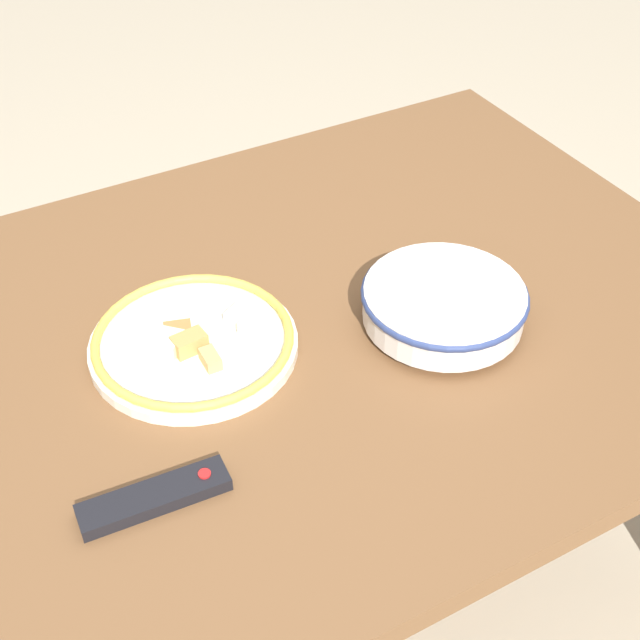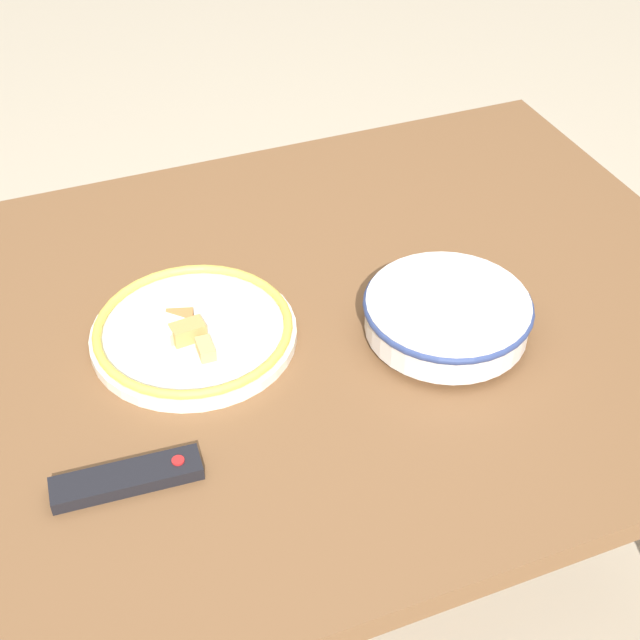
{
  "view_description": "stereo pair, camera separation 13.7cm",
  "coord_description": "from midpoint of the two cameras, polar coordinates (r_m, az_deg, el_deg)",
  "views": [
    {
      "loc": [
        0.49,
        0.96,
        1.64
      ],
      "look_at": [
        -0.02,
        0.05,
        0.75
      ],
      "focal_mm": 50.0,
      "sensor_mm": 36.0,
      "label": 1
    },
    {
      "loc": [
        0.36,
        1.02,
        1.64
      ],
      "look_at": [
        -0.02,
        0.05,
        0.75
      ],
      "focal_mm": 50.0,
      "sensor_mm": 36.0,
      "label": 2
    }
  ],
  "objects": [
    {
      "name": "noodle_bowl",
      "position": [
        1.39,
        5.15,
        0.92
      ],
      "size": [
        0.26,
        0.26,
        0.07
      ],
      "color": "silver",
      "rests_on": "dining_table"
    },
    {
      "name": "food_plate",
      "position": [
        1.38,
        -10.88,
        -1.5
      ],
      "size": [
        0.32,
        0.32,
        0.05
      ],
      "color": "silver",
      "rests_on": "dining_table"
    },
    {
      "name": "tv_remote",
      "position": [
        1.2,
        -13.85,
        -11.12
      ],
      "size": [
        0.2,
        0.06,
        0.02
      ],
      "rotation": [
        0.0,
        0.0,
        1.5
      ],
      "color": "black",
      "rests_on": "dining_table"
    },
    {
      "name": "ground_plane",
      "position": [
        1.96,
        -3.3,
        -16.13
      ],
      "size": [
        8.0,
        8.0,
        0.0
      ],
      "primitive_type": "plane",
      "color": "#B7A88E"
    },
    {
      "name": "dining_table",
      "position": [
        1.47,
        -4.25,
        -2.23
      ],
      "size": [
        1.46,
        1.06,
        0.71
      ],
      "color": "brown",
      "rests_on": "ground_plane"
    }
  ]
}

